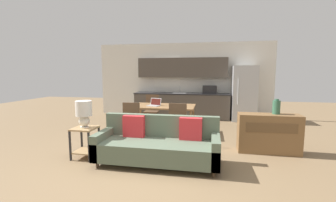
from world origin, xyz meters
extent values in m
plane|color=#7F6647|center=(0.00, 0.00, 0.00)|extent=(20.00, 20.00, 0.00)
cube|color=silver|center=(0.00, 4.63, 1.35)|extent=(6.40, 0.06, 2.70)
cube|color=white|center=(-0.58, 4.59, 1.68)|extent=(0.96, 0.01, 1.17)
cube|color=#4C443D|center=(0.00, 4.29, 0.43)|extent=(3.36, 0.62, 0.86)
cube|color=#232326|center=(0.00, 4.29, 0.88)|extent=(3.39, 0.65, 0.04)
cube|color=#B2B5B7|center=(-0.07, 4.24, 0.90)|extent=(0.48, 0.36, 0.01)
cylinder|color=#B7BABC|center=(-0.07, 4.41, 1.02)|extent=(0.02, 0.02, 0.24)
cube|color=#4C443D|center=(0.00, 4.43, 1.80)|extent=(3.19, 0.34, 0.70)
cube|color=black|center=(0.99, 4.24, 1.04)|extent=(0.48, 0.36, 0.28)
cube|color=#B7BABC|center=(2.13, 4.21, 0.93)|extent=(0.78, 0.74, 1.85)
cylinder|color=silver|center=(1.90, 3.82, 1.02)|extent=(0.02, 0.02, 0.83)
cube|color=olive|center=(-0.21, 2.12, 0.73)|extent=(1.66, 0.99, 0.04)
cylinder|color=olive|center=(-0.98, 1.68, 0.35)|extent=(0.05, 0.05, 0.71)
cylinder|color=olive|center=(0.56, 1.68, 0.35)|extent=(0.05, 0.05, 0.71)
cylinder|color=olive|center=(-0.98, 2.56, 0.35)|extent=(0.05, 0.05, 0.71)
cylinder|color=olive|center=(0.56, 2.56, 0.35)|extent=(0.05, 0.05, 0.71)
cylinder|color=#3D2D1E|center=(-0.85, -0.30, 0.05)|extent=(0.05, 0.05, 0.10)
cylinder|color=#3D2D1E|center=(1.09, -0.30, 0.05)|extent=(0.05, 0.05, 0.10)
cylinder|color=#3D2D1E|center=(-0.85, 0.34, 0.05)|extent=(0.05, 0.05, 0.10)
cylinder|color=#3D2D1E|center=(1.09, 0.34, 0.05)|extent=(0.05, 0.05, 0.10)
cube|color=#566651|center=(0.12, 0.02, 0.26)|extent=(2.15, 0.80, 0.32)
cube|color=#566651|center=(0.12, 0.35, 0.47)|extent=(2.15, 0.14, 0.73)
cube|color=#566651|center=(-0.88, 0.02, 0.33)|extent=(0.14, 0.80, 0.46)
cube|color=#566651|center=(1.12, 0.02, 0.33)|extent=(0.14, 0.80, 0.46)
cube|color=red|center=(-0.37, 0.22, 0.62)|extent=(0.40, 0.12, 0.40)
cube|color=red|center=(0.69, 0.22, 0.62)|extent=(0.40, 0.12, 0.40)
cube|color=tan|center=(-1.30, 0.09, 0.57)|extent=(0.42, 0.42, 0.03)
cube|color=tan|center=(-1.30, 0.09, 0.13)|extent=(0.38, 0.38, 0.02)
cube|color=#232326|center=(-1.49, -0.10, 0.28)|extent=(0.03, 0.03, 0.56)
cube|color=#232326|center=(-1.11, -0.10, 0.28)|extent=(0.03, 0.03, 0.56)
cube|color=#232326|center=(-1.49, 0.28, 0.28)|extent=(0.03, 0.03, 0.56)
cube|color=#232326|center=(-1.11, 0.28, 0.28)|extent=(0.03, 0.03, 0.56)
cylinder|color=silver|center=(-1.31, 0.10, 0.60)|extent=(0.16, 0.16, 0.02)
sphere|color=silver|center=(-1.31, 0.10, 0.71)|extent=(0.20, 0.20, 0.20)
cylinder|color=beige|center=(-1.31, 0.10, 0.95)|extent=(0.30, 0.30, 0.28)
cube|color=brown|center=(2.19, 1.04, 0.39)|extent=(1.19, 0.38, 0.79)
cube|color=brown|center=(2.19, 0.85, 0.55)|extent=(0.95, 0.01, 0.19)
cylinder|color=#336047|center=(2.33, 1.09, 0.92)|extent=(0.15, 0.15, 0.27)
cylinder|color=#336047|center=(2.33, 1.09, 1.08)|extent=(0.08, 0.08, 0.03)
cube|color=brown|center=(-0.74, 2.87, 0.44)|extent=(0.45, 0.45, 0.04)
cube|color=brown|center=(-0.76, 3.07, 0.70)|extent=(0.40, 0.06, 0.49)
cylinder|color=black|center=(-0.90, 2.69, 0.21)|extent=(0.03, 0.03, 0.42)
cylinder|color=black|center=(-0.56, 2.72, 0.21)|extent=(0.03, 0.03, 0.42)
cylinder|color=black|center=(-0.93, 3.03, 0.21)|extent=(0.03, 0.03, 0.42)
cylinder|color=black|center=(-0.59, 3.06, 0.21)|extent=(0.03, 0.03, 0.42)
cube|color=brown|center=(0.32, 1.37, 0.44)|extent=(0.43, 0.43, 0.04)
cube|color=brown|center=(0.32, 1.18, 0.70)|extent=(0.40, 0.04, 0.49)
cylinder|color=black|center=(0.50, 1.54, 0.21)|extent=(0.03, 0.03, 0.42)
cylinder|color=black|center=(0.16, 1.55, 0.21)|extent=(0.03, 0.03, 0.42)
cylinder|color=black|center=(0.49, 1.20, 0.21)|extent=(0.03, 0.03, 0.42)
cylinder|color=black|center=(0.15, 1.21, 0.21)|extent=(0.03, 0.03, 0.42)
cube|color=brown|center=(-0.74, 1.31, 0.44)|extent=(0.42, 0.42, 0.04)
cube|color=brown|center=(-0.74, 1.11, 0.70)|extent=(0.40, 0.03, 0.49)
cylinder|color=black|center=(-0.57, 1.48, 0.21)|extent=(0.03, 0.03, 0.42)
cylinder|color=black|center=(-0.91, 1.48, 0.21)|extent=(0.03, 0.03, 0.42)
cylinder|color=black|center=(-0.57, 1.14, 0.21)|extent=(0.03, 0.03, 0.42)
cylinder|color=black|center=(-0.91, 1.14, 0.21)|extent=(0.03, 0.03, 0.42)
cube|color=#B7BABC|center=(-0.44, 1.99, 0.76)|extent=(0.37, 0.31, 0.02)
cube|color=#B7BABC|center=(-0.41, 2.10, 0.85)|extent=(0.32, 0.15, 0.20)
cube|color=#4C1914|center=(-0.41, 2.09, 0.85)|extent=(0.29, 0.13, 0.17)
camera|label=1|loc=(1.02, -3.68, 1.60)|focal=24.00mm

